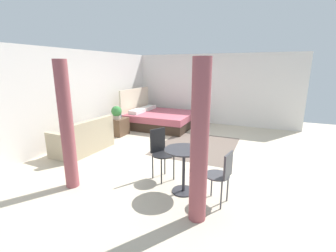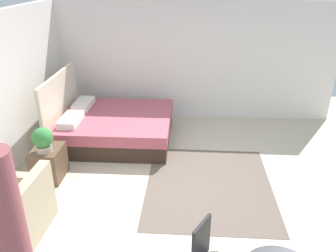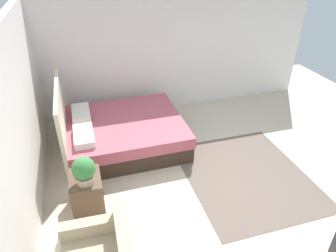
{
  "view_description": "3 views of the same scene",
  "coord_description": "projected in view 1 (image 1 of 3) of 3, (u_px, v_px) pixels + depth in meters",
  "views": [
    {
      "loc": [
        -5.51,
        -1.92,
        2.04
      ],
      "look_at": [
        -0.38,
        0.33,
        0.63
      ],
      "focal_mm": 24.98,
      "sensor_mm": 36.0,
      "label": 1
    },
    {
      "loc": [
        -4.28,
        0.06,
        3.05
      ],
      "look_at": [
        0.57,
        0.4,
        0.82
      ],
      "focal_mm": 36.72,
      "sensor_mm": 36.0,
      "label": 2
    },
    {
      "loc": [
        -3.17,
        2.08,
        3.31
      ],
      "look_at": [
        0.63,
        0.96,
        0.92
      ],
      "focal_mm": 32.81,
      "sensor_mm": 36.0,
      "label": 3
    }
  ],
  "objects": [
    {
      "name": "vase",
      "position": [
        120.0,
        115.0,
        7.22
      ],
      "size": [
        0.08,
        0.08,
        0.16
      ],
      "color": "slate",
      "rests_on": "nightstand"
    },
    {
      "name": "wall_back",
      "position": [
        92.0,
        94.0,
        6.99
      ],
      "size": [
        8.99,
        0.12,
        2.5
      ],
      "primitive_type": "cube",
      "color": "silver",
      "rests_on": "ground"
    },
    {
      "name": "cafe_chair_near_couch",
      "position": [
        222.0,
        173.0,
        3.47
      ],
      "size": [
        0.44,
        0.44,
        0.84
      ],
      "color": "#3F3F44",
      "rests_on": "ground"
    },
    {
      "name": "nightstand",
      "position": [
        119.0,
        127.0,
        7.19
      ],
      "size": [
        0.55,
        0.43,
        0.52
      ],
      "color": "brown",
      "rests_on": "ground"
    },
    {
      "name": "curtain_right",
      "position": [
        67.0,
        127.0,
        3.88
      ],
      "size": [
        0.22,
        0.22,
        2.17
      ],
      "color": "#994C51",
      "rests_on": "ground"
    },
    {
      "name": "couch",
      "position": [
        84.0,
        140.0,
        5.77
      ],
      "size": [
        1.5,
        0.8,
        0.82
      ],
      "color": "tan",
      "rests_on": "ground"
    },
    {
      "name": "cafe_chair_near_window",
      "position": [
        160.0,
        149.0,
        4.32
      ],
      "size": [
        0.55,
        0.55,
        0.94
      ],
      "color": "black",
      "rests_on": "ground"
    },
    {
      "name": "potted_plant",
      "position": [
        117.0,
        112.0,
        6.98
      ],
      "size": [
        0.31,
        0.31,
        0.4
      ],
      "color": "tan",
      "rests_on": "nightstand"
    },
    {
      "name": "balcony_table",
      "position": [
        184.0,
        162.0,
        3.82
      ],
      "size": [
        0.64,
        0.64,
        0.76
      ],
      "color": "#2D2D33",
      "rests_on": "ground"
    },
    {
      "name": "bed",
      "position": [
        159.0,
        119.0,
        8.17
      ],
      "size": [
        1.88,
        2.13,
        1.3
      ],
      "color": "#38281E",
      "rests_on": "ground"
    },
    {
      "name": "ground_plane",
      "position": [
        185.0,
        147.0,
        6.14
      ],
      "size": [
        8.99,
        8.95,
        0.02
      ],
      "primitive_type": "cube",
      "color": "beige"
    },
    {
      "name": "wall_right",
      "position": [
        214.0,
        89.0,
        8.49
      ],
      "size": [
        0.12,
        5.95,
        2.5
      ],
      "primitive_type": "cube",
      "color": "silver",
      "rests_on": "ground"
    },
    {
      "name": "curtain_left",
      "position": [
        199.0,
        144.0,
        2.99
      ],
      "size": [
        0.24,
        0.24,
        2.17
      ],
      "color": "#994C51",
      "rests_on": "ground"
    },
    {
      "name": "area_rug",
      "position": [
        197.0,
        146.0,
        6.22
      ],
      "size": [
        2.25,
        1.92,
        0.01
      ],
      "primitive_type": "cube",
      "color": "#66564C",
      "rests_on": "ground"
    }
  ]
}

